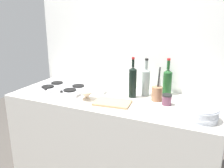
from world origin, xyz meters
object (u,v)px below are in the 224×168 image
utensil_crock (157,93)px  condiment_jar_front (167,100)px  stovetop_hob (63,88)px  mixing_bowl (86,95)px  wine_bottle_mid_left (133,82)px  plate_stack (200,113)px  wine_bottle_mid_right (167,81)px  cutting_board (112,103)px  wine_bottle_leftmost (146,81)px  butter_dish (97,90)px

utensil_crock → condiment_jar_front: (0.10, -0.06, -0.02)m
stovetop_hob → mixing_bowl: bearing=-23.6°
mixing_bowl → wine_bottle_mid_left: bearing=32.9°
condiment_jar_front → plate_stack: bearing=-34.4°
stovetop_hob → utensil_crock: utensil_crock is taller
plate_stack → wine_bottle_mid_right: size_ratio=0.74×
utensil_crock → cutting_board: 0.38m
wine_bottle_leftmost → wine_bottle_mid_left: wine_bottle_mid_left is taller
mixing_bowl → condiment_jar_front: condiment_jar_front is taller
wine_bottle_leftmost → wine_bottle_mid_right: (0.17, 0.10, -0.01)m
butter_dish → stovetop_hob: bearing=-173.7°
mixing_bowl → condiment_jar_front: 0.66m
wine_bottle_mid_left → condiment_jar_front: 0.33m
stovetop_hob → wine_bottle_mid_left: 0.70m
wine_bottle_mid_left → mixing_bowl: size_ratio=2.50×
wine_bottle_leftmost → utensil_crock: size_ratio=1.16×
utensil_crock → wine_bottle_leftmost: bearing=143.8°
wine_bottle_leftmost → wine_bottle_mid_right: 0.20m
wine_bottle_leftmost → condiment_jar_front: wine_bottle_leftmost is taller
plate_stack → mixing_bowl: (-0.91, 0.03, -0.01)m
mixing_bowl → butter_dish: bearing=89.1°
wine_bottle_leftmost → cutting_board: size_ratio=1.15×
stovetop_hob → wine_bottle_leftmost: (0.77, 0.16, 0.12)m
wine_bottle_mid_right → utensil_crock: 0.21m
wine_bottle_mid_left → condiment_jar_front: wine_bottle_mid_left is taller
wine_bottle_mid_left → mixing_bowl: 0.41m
wine_bottle_leftmost → butter_dish: wine_bottle_leftmost is taller
wine_bottle_leftmost → cutting_board: (-0.18, -0.31, -0.12)m
plate_stack → wine_bottle_mid_right: 0.55m
wine_bottle_mid_right → cutting_board: (-0.35, -0.42, -0.11)m
plate_stack → condiment_jar_front: size_ratio=2.80×
condiment_jar_front → butter_dish: bearing=176.7°
stovetop_hob → wine_bottle_mid_left: bearing=5.4°
plate_stack → wine_bottle_mid_left: 0.63m
stovetop_hob → mixing_bowl: mixing_bowl is taller
stovetop_hob → wine_bottle_mid_right: bearing=15.5°
wine_bottle_mid_right → butter_dish: (-0.59, -0.22, -0.10)m
butter_dish → plate_stack: bearing=-13.5°
wine_bottle_mid_left → cutting_board: (-0.09, -0.22, -0.13)m
stovetop_hob → cutting_board: bearing=-14.8°
butter_dish → condiment_jar_front: 0.65m
condiment_jar_front → wine_bottle_mid_left: bearing=168.8°
stovetop_hob → mixing_bowl: size_ratio=3.58×
stovetop_hob → utensil_crock: bearing=4.1°
wine_bottle_mid_left → mixing_bowl: (-0.33, -0.22, -0.10)m
plate_stack → cutting_board: 0.67m
butter_dish → cutting_board: 0.31m
wine_bottle_leftmost → utensil_crock: (0.13, -0.09, -0.06)m
mixing_bowl → plate_stack: bearing=-1.7°
stovetop_hob → wine_bottle_mid_right: size_ratio=1.54×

